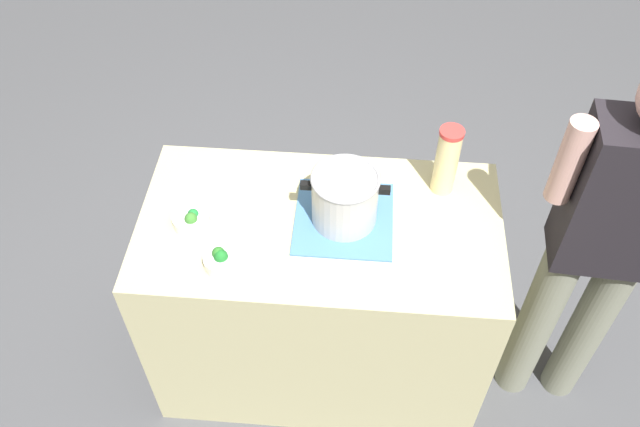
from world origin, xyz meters
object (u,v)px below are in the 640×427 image
(cooking_pot, at_px, (345,197))
(person_cook, at_px, (600,250))
(lemonade_pitcher, at_px, (447,160))
(broccoli_bowl_front, at_px, (221,260))
(broccoli_bowl_center, at_px, (191,219))

(cooking_pot, relative_size, person_cook, 0.18)
(lemonade_pitcher, relative_size, broccoli_bowl_front, 2.36)
(cooking_pot, height_order, person_cook, person_cook)
(lemonade_pitcher, height_order, broccoli_bowl_front, lemonade_pitcher)
(broccoli_bowl_center, relative_size, person_cook, 0.08)
(broccoli_bowl_front, relative_size, person_cook, 0.07)
(broccoli_bowl_front, bearing_deg, lemonade_pitcher, 29.47)
(cooking_pot, xyz_separation_m, person_cook, (0.87, -0.07, -0.11))
(broccoli_bowl_center, bearing_deg, broccoli_bowl_front, -51.51)
(cooking_pot, bearing_deg, broccoli_bowl_center, -173.08)
(cooking_pot, xyz_separation_m, broccoli_bowl_center, (-0.53, -0.06, -0.09))
(lemonade_pitcher, bearing_deg, cooking_pot, -152.48)
(broccoli_bowl_front, bearing_deg, cooking_pot, 31.14)
(lemonade_pitcher, bearing_deg, broccoli_bowl_front, -150.53)
(cooking_pot, bearing_deg, lemonade_pitcher, 27.52)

